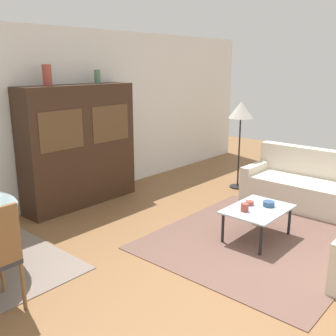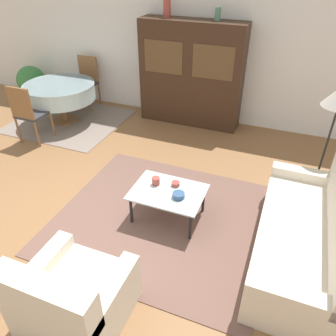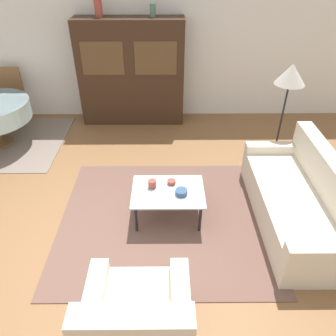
% 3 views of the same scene
% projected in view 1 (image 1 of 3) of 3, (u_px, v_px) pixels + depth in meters
% --- Properties ---
extents(ground_plane, '(14.00, 14.00, 0.00)m').
position_uv_depth(ground_plane, '(260.00, 287.00, 3.92)').
color(ground_plane, brown).
extents(wall_back, '(10.00, 0.06, 2.70)m').
position_uv_depth(wall_back, '(48.00, 120.00, 5.89)').
color(wall_back, white).
rests_on(wall_back, ground_plane).
extents(area_rug, '(2.60, 2.35, 0.01)m').
position_uv_depth(area_rug, '(258.00, 241.00, 4.95)').
color(area_rug, brown).
rests_on(area_rug, ground_plane).
extents(couch, '(0.87, 2.03, 0.87)m').
position_uv_depth(couch, '(313.00, 188.00, 6.05)').
color(couch, beige).
rests_on(couch, ground_plane).
extents(coffee_table, '(0.88, 0.64, 0.40)m').
position_uv_depth(coffee_table, '(258.00, 211.00, 4.92)').
color(coffee_table, black).
rests_on(coffee_table, area_rug).
extents(display_cabinet, '(1.88, 0.47, 1.86)m').
position_uv_depth(display_cabinet, '(79.00, 146.00, 6.06)').
color(display_cabinet, '#382316').
rests_on(display_cabinet, ground_plane).
extents(floor_lamp, '(0.42, 0.42, 1.53)m').
position_uv_depth(floor_lamp, '(241.00, 114.00, 6.75)').
color(floor_lamp, black).
rests_on(floor_lamp, ground_plane).
extents(cup, '(0.10, 0.10, 0.10)m').
position_uv_depth(cup, '(245.00, 207.00, 4.81)').
color(cup, '#9E4238').
rests_on(cup, coffee_table).
extents(bowl, '(0.14, 0.14, 0.06)m').
position_uv_depth(bowl, '(269.00, 204.00, 4.98)').
color(bowl, '#33517A').
rests_on(bowl, coffee_table).
extents(bowl_small, '(0.10, 0.10, 0.05)m').
position_uv_depth(bowl_small, '(250.00, 203.00, 5.02)').
color(bowl_small, '#9E4238').
rests_on(bowl_small, coffee_table).
extents(vase_tall, '(0.13, 0.13, 0.29)m').
position_uv_depth(vase_tall, '(47.00, 75.00, 5.45)').
color(vase_tall, '#9E4238').
rests_on(vase_tall, display_cabinet).
extents(vase_short, '(0.09, 0.09, 0.21)m').
position_uv_depth(vase_short, '(97.00, 77.00, 6.10)').
color(vase_short, '#4C7A60').
rests_on(vase_short, display_cabinet).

